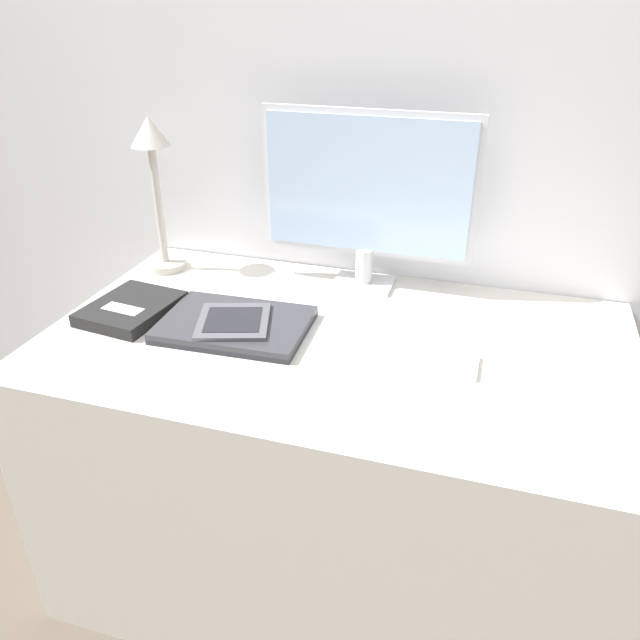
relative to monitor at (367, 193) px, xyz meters
The scene contains 9 objects.
ground_plane 1.06m from the monitor, 89.03° to the right, with size 10.00×10.00×0.00m, color brown.
wall_back 0.27m from the monitor, 86.07° to the left, with size 3.60×0.05×2.40m.
desk 0.67m from the monitor, 88.45° to the right, with size 1.29×0.75×0.71m.
monitor is the anchor object (origin of this frame).
keyboard 0.45m from the monitor, 61.10° to the right, with size 0.27×0.10×0.01m.
laptop 0.46m from the monitor, 124.70° to the right, with size 0.34×0.24×0.03m.
ereader 0.46m from the monitor, 123.00° to the right, with size 0.20×0.21×0.01m.
desk_lamp 0.55m from the monitor, behind, with size 0.11×0.11×0.41m.
notebook 0.63m from the monitor, 146.43° to the right, with size 0.20×0.24×0.03m.
Camera 1 is at (0.32, -0.99, 1.40)m, focal length 35.00 mm.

